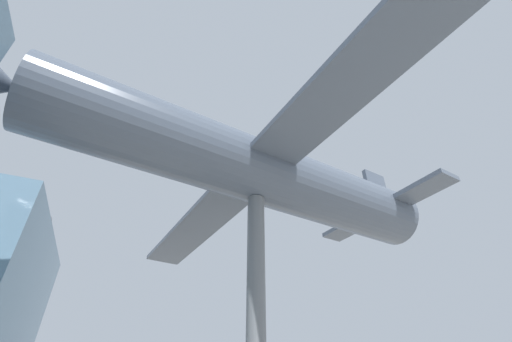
% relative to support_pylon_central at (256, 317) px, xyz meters
% --- Properties ---
extents(support_pylon_central, '(0.49, 0.49, 6.74)m').
position_rel_support_pylon_central_xyz_m(support_pylon_central, '(0.00, 0.00, 0.00)').
color(support_pylon_central, slate).
rests_on(support_pylon_central, ground_plane).
extents(suspended_airplane, '(18.67, 14.87, 2.96)m').
position_rel_support_pylon_central_xyz_m(suspended_airplane, '(-0.05, 0.33, 4.41)').
color(suspended_airplane, '#4C5666').
rests_on(suspended_airplane, support_pylon_central).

